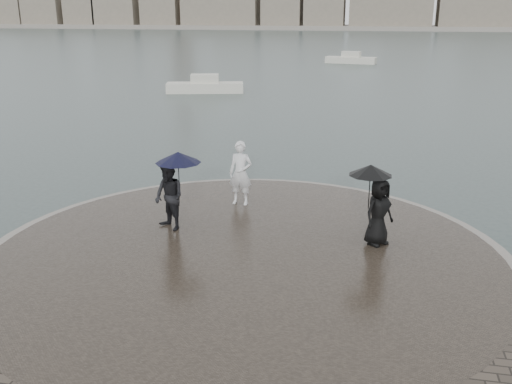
# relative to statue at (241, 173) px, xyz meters

# --- Properties ---
(ground) EXTENTS (400.00, 400.00, 0.00)m
(ground) POSITION_rel_statue_xyz_m (0.89, -6.92, -1.29)
(ground) COLOR #2B3835
(ground) RESTS_ON ground
(kerb_ring) EXTENTS (12.50, 12.50, 0.32)m
(kerb_ring) POSITION_rel_statue_xyz_m (0.89, -3.42, -1.13)
(kerb_ring) COLOR gray
(kerb_ring) RESTS_ON ground
(quay_tip) EXTENTS (11.90, 11.90, 0.36)m
(quay_tip) POSITION_rel_statue_xyz_m (0.89, -3.42, -1.11)
(quay_tip) COLOR #2D261E
(quay_tip) RESTS_ON ground
(statue) EXTENTS (0.72, 0.51, 1.86)m
(statue) POSITION_rel_statue_xyz_m (0.00, 0.00, 0.00)
(statue) COLOR white
(statue) RESTS_ON quay_tip
(visitor_left) EXTENTS (1.37, 1.19, 2.04)m
(visitor_left) POSITION_rel_statue_xyz_m (-1.27, -2.27, 0.23)
(visitor_left) COLOR black
(visitor_left) RESTS_ON quay_tip
(visitor_right) EXTENTS (1.24, 1.09, 1.95)m
(visitor_right) POSITION_rel_statue_xyz_m (3.83, -2.21, 0.18)
(visitor_right) COLOR black
(visitor_right) RESTS_ON quay_tip
(far_skyline) EXTENTS (260.00, 20.00, 37.00)m
(far_skyline) POSITION_rel_statue_xyz_m (-5.40, 153.79, 4.32)
(far_skyline) COLOR gray
(far_skyline) RESTS_ON ground
(boats) EXTENTS (34.63, 28.02, 1.50)m
(boats) POSITION_rel_statue_xyz_m (4.48, 37.67, -0.91)
(boats) COLOR beige
(boats) RESTS_ON ground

